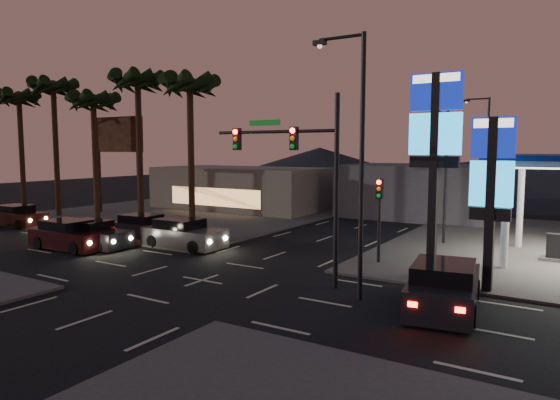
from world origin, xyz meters
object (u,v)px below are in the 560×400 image
Objects in this scene: pylon_sign_short at (492,177)px; car_lane_a_mid at (70,236)px; suv_station at (444,287)px; car_lane_b_mid at (144,227)px; pylon_sign_tall at (435,134)px; traffic_signal_mast at (299,162)px; car_lane_b_rear at (17,216)px; car_lane_b_front at (183,234)px; car_lane_a_front at (92,235)px.

car_lane_a_mid is at bearing -171.86° from pylon_sign_short.
suv_station is at bearing 0.50° from car_lane_a_mid.
pylon_sign_short is at bearing -4.02° from car_lane_b_mid.
pylon_sign_tall reaches higher than traffic_signal_mast.
car_lane_b_rear reaches higher than car_lane_b_mid.
pylon_sign_short reaches higher than car_lane_b_front.
pylon_sign_tall is 1.74× the size of car_lane_a_mid.
pylon_sign_tall is at bearing -1.47° from car_lane_b_mid.
traffic_signal_mast is 1.61× the size of car_lane_a_front.
pylon_sign_short is 1.43× the size of car_lane_b_mid.
car_lane_a_front is 3.72m from car_lane_b_mid.
pylon_sign_tall reaches higher than car_lane_a_mid.
car_lane_a_mid is 21.08m from suv_station.
car_lane_b_mid is at bearing 175.98° from pylon_sign_short.
pylon_sign_short is 0.88× the size of traffic_signal_mast.
car_lane_b_front reaches higher than car_lane_b_mid.
pylon_sign_tall is 6.02m from traffic_signal_mast.
traffic_signal_mast is at bearing 2.49° from car_lane_a_mid.
pylon_sign_tall is 1.84× the size of car_lane_b_rear.
suv_station is (1.51, -3.97, -5.58)m from pylon_sign_tall.
car_lane_b_mid is at bearing 178.53° from pylon_sign_tall.
car_lane_a_mid reaches higher than car_lane_b_rear.
car_lane_a_mid is 11.54m from car_lane_b_rear.
car_lane_b_front is (-16.77, 0.59, -3.87)m from pylon_sign_short.
car_lane_a_mid is at bearing -168.01° from pylon_sign_tall.
suv_station is (15.79, -3.56, 0.03)m from car_lane_b_front.
traffic_signal_mast is at bearing -16.21° from car_lane_b_mid.
car_lane_a_front is 20.37m from suv_station.
suv_station is at bearing -12.56° from car_lane_b_mid.
pylon_sign_short is 22.63m from car_lane_a_mid.
pylon_sign_tall is 1.29× the size of pylon_sign_short.
car_lane_b_mid is at bearing 163.79° from traffic_signal_mast.
car_lane_a_front is 0.90× the size of suv_station.
suv_station is (-0.99, -2.97, -3.84)m from pylon_sign_short.
car_lane_b_front is at bearing 167.28° from suv_station.
traffic_signal_mast is at bearing -6.12° from car_lane_b_rear.
car_lane_b_mid is 0.89× the size of suv_station.
car_lane_b_rear is at bearing -174.28° from car_lane_b_mid.
car_lane_a_front is 12.00m from car_lane_b_rear.
traffic_signal_mast reaches higher than car_lane_b_mid.
car_lane_b_mid is at bearing 5.72° from car_lane_b_rear.
car_lane_b_rear is (-30.59, -0.74, -5.67)m from pylon_sign_tall.
suv_station is at bearing -4.22° from traffic_signal_mast.
pylon_sign_tall is 1.72× the size of car_lane_b_front.
car_lane_a_front is at bearing 178.82° from traffic_signal_mast.
suv_station is at bearing -69.16° from pylon_sign_tall.
suv_station reaches higher than car_lane_b_mid.
car_lane_a_mid is (-0.72, -0.94, 0.04)m from car_lane_a_front.
pylon_sign_short reaches higher than car_lane_a_front.
car_lane_b_mid is at bearing 168.06° from car_lane_b_front.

